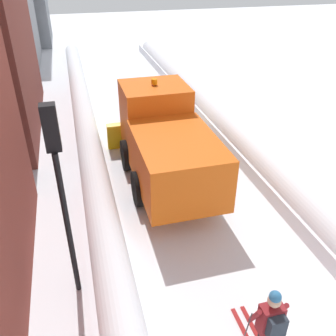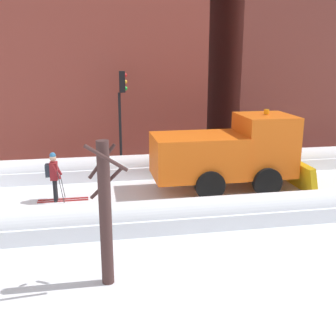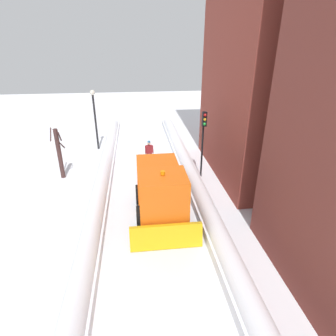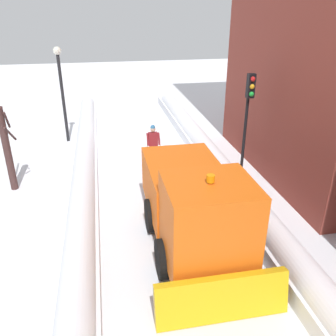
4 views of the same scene
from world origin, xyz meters
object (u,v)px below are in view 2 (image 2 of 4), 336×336
object	(u,v)px
bare_tree_near	(105,212)
plow_truck	(230,152)
traffic_light_pole	(122,103)
skier	(54,174)

from	to	relation	value
bare_tree_near	plow_truck	bearing A→B (deg)	140.76
traffic_light_pole	bare_tree_near	distance (m)	9.42
skier	bare_tree_near	bearing A→B (deg)	15.49
traffic_light_pole	bare_tree_near	bearing A→B (deg)	-6.70
plow_truck	traffic_light_pole	size ratio (longest dim) A/B	1.34
plow_truck	traffic_light_pole	world-z (taller)	traffic_light_pole
skier	bare_tree_near	world-z (taller)	bare_tree_near
plow_truck	skier	size ratio (longest dim) A/B	3.31
skier	traffic_light_pole	size ratio (longest dim) A/B	0.41
plow_truck	bare_tree_near	distance (m)	7.91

